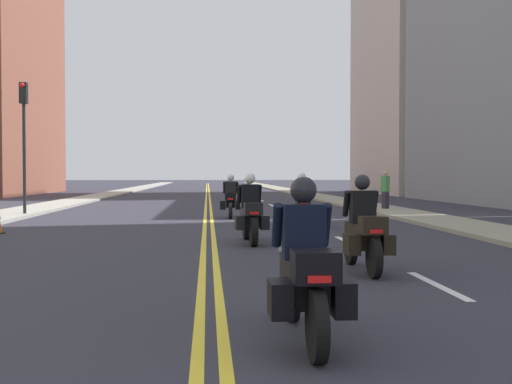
# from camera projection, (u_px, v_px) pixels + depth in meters

# --- Properties ---
(ground_plane) EXTENTS (264.00, 264.00, 0.00)m
(ground_plane) POSITION_uv_depth(u_px,v_px,m) (208.00, 195.00, 48.84)
(ground_plane) COLOR #2D2B36
(sidewalk_left) EXTENTS (2.24, 144.00, 0.12)m
(sidewalk_left) POSITION_uv_depth(u_px,v_px,m) (106.00, 195.00, 48.25)
(sidewalk_left) COLOR #9E998F
(sidewalk_left) RESTS_ON ground
(sidewalk_right) EXTENTS (2.24, 144.00, 0.12)m
(sidewalk_right) POSITION_uv_depth(u_px,v_px,m) (307.00, 194.00, 49.43)
(sidewalk_right) COLOR gray
(sidewalk_right) RESTS_ON ground
(centreline_yellow_inner) EXTENTS (0.12, 132.00, 0.01)m
(centreline_yellow_inner) POSITION_uv_depth(u_px,v_px,m) (206.00, 195.00, 48.84)
(centreline_yellow_inner) COLOR yellow
(centreline_yellow_inner) RESTS_ON ground
(centreline_yellow_outer) EXTENTS (0.12, 132.00, 0.01)m
(centreline_yellow_outer) POSITION_uv_depth(u_px,v_px,m) (209.00, 195.00, 48.85)
(centreline_yellow_outer) COLOR yellow
(centreline_yellow_outer) RESTS_ON ground
(lane_dashes_white) EXTENTS (0.14, 56.40, 0.01)m
(lane_dashes_white) POSITION_uv_depth(u_px,v_px,m) (278.00, 208.00, 30.16)
(lane_dashes_white) COLOR silver
(lane_dashes_white) RESTS_ON ground
(building_right_2) EXTENTS (7.76, 15.66, 29.22)m
(building_right_2) POSITION_uv_depth(u_px,v_px,m) (417.00, 20.00, 53.33)
(building_right_2) COLOR #B3A39A
(building_right_2) RESTS_ON ground
(motorcycle_0) EXTENTS (0.76, 2.22, 1.60)m
(motorcycle_0) POSITION_uv_depth(u_px,v_px,m) (305.00, 275.00, 6.07)
(motorcycle_0) COLOR black
(motorcycle_0) RESTS_ON ground
(motorcycle_1) EXTENTS (0.76, 2.20, 1.62)m
(motorcycle_1) POSITION_uv_depth(u_px,v_px,m) (364.00, 232.00, 10.46)
(motorcycle_1) COLOR black
(motorcycle_1) RESTS_ON ground
(motorcycle_2) EXTENTS (0.78, 2.29, 1.65)m
(motorcycle_2) POSITION_uv_depth(u_px,v_px,m) (250.00, 215.00, 14.85)
(motorcycle_2) COLOR black
(motorcycle_2) RESTS_ON ground
(motorcycle_3) EXTENTS (0.78, 2.19, 1.67)m
(motorcycle_3) POSITION_uv_depth(u_px,v_px,m) (302.00, 206.00, 19.23)
(motorcycle_3) COLOR black
(motorcycle_3) RESTS_ON ground
(motorcycle_4) EXTENTS (0.78, 2.10, 1.63)m
(motorcycle_4) POSITION_uv_depth(u_px,v_px,m) (231.00, 200.00, 23.48)
(motorcycle_4) COLOR black
(motorcycle_4) RESTS_ON ground
(traffic_light_near) EXTENTS (0.28, 0.38, 5.11)m
(traffic_light_near) POSITION_uv_depth(u_px,v_px,m) (24.00, 125.00, 24.16)
(traffic_light_near) COLOR black
(traffic_light_near) RESTS_ON ground
(pedestrian_1) EXTENTS (0.34, 0.51, 1.78)m
(pedestrian_1) POSITION_uv_depth(u_px,v_px,m) (385.00, 190.00, 27.74)
(pedestrian_1) COLOR #292331
(pedestrian_1) RESTS_ON ground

